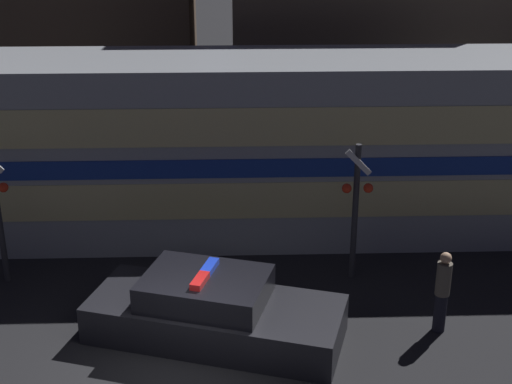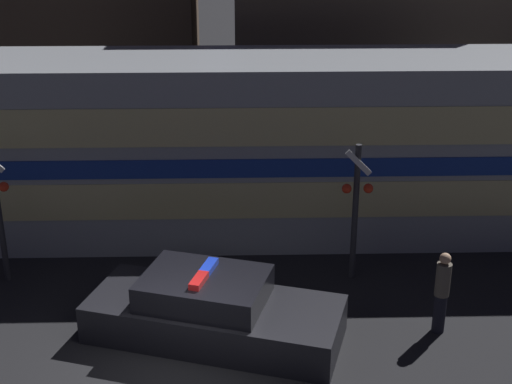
# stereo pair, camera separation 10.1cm
# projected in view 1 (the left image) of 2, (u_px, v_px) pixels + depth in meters

# --- Properties ---
(train) EXTENTS (16.38, 3.19, 4.35)m
(train) POSITION_uv_depth(u_px,v_px,m) (287.00, 146.00, 17.43)
(train) COLOR #999EA5
(train) RESTS_ON ground_plane
(police_car) EXTENTS (5.10, 3.20, 1.38)m
(police_car) POSITION_uv_depth(u_px,v_px,m) (213.00, 312.00, 13.42)
(police_car) COLOR black
(police_car) RESTS_ON ground_plane
(pedestrian) EXTENTS (0.28, 0.28, 1.67)m
(pedestrian) POSITION_uv_depth(u_px,v_px,m) (442.00, 291.00, 13.47)
(pedestrian) COLOR black
(pedestrian) RESTS_ON ground_plane
(crossing_signal_near) EXTENTS (0.66, 0.29, 3.07)m
(crossing_signal_near) POSITION_uv_depth(u_px,v_px,m) (356.00, 205.00, 15.13)
(crossing_signal_near) COLOR #2D2D33
(crossing_signal_near) RESTS_ON ground_plane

